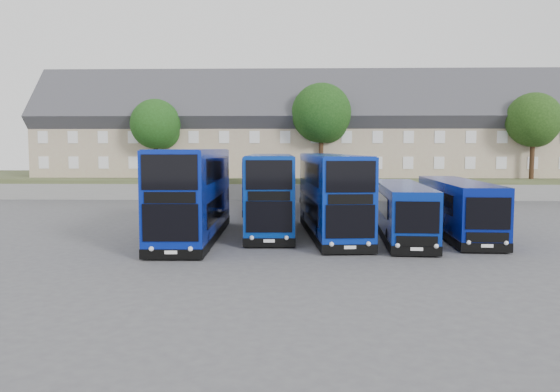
{
  "coord_description": "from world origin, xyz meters",
  "views": [
    {
      "loc": [
        -0.49,
        -27.56,
        4.9
      ],
      "look_at": [
        -1.36,
        3.31,
        2.2
      ],
      "focal_mm": 35.0,
      "sensor_mm": 36.0,
      "label": 1
    }
  ],
  "objects_px": {
    "tree_mid": "(323,115)",
    "tree_east": "(535,122)",
    "dd_front_left": "(193,195)",
    "coach_east_a": "(402,212)",
    "dd_front_mid": "(270,194)",
    "tree_west": "(157,126)"
  },
  "relations": [
    {
      "from": "tree_mid",
      "to": "tree_east",
      "type": "height_order",
      "value": "tree_mid"
    },
    {
      "from": "dd_front_left",
      "to": "coach_east_a",
      "type": "bearing_deg",
      "value": 0.78
    },
    {
      "from": "dd_front_mid",
      "to": "tree_mid",
      "type": "relative_size",
      "value": 1.24
    },
    {
      "from": "tree_mid",
      "to": "tree_east",
      "type": "bearing_deg",
      "value": -1.43
    },
    {
      "from": "dd_front_left",
      "to": "dd_front_mid",
      "type": "relative_size",
      "value": 1.07
    },
    {
      "from": "dd_front_left",
      "to": "tree_mid",
      "type": "xyz_separation_m",
      "value": [
        8.18,
        23.92,
        5.7
      ]
    },
    {
      "from": "dd_front_mid",
      "to": "tree_west",
      "type": "distance_m",
      "value": 24.42
    },
    {
      "from": "tree_west",
      "to": "dd_front_mid",
      "type": "bearing_deg",
      "value": -60.2
    },
    {
      "from": "tree_west",
      "to": "coach_east_a",
      "type": "bearing_deg",
      "value": -50.21
    },
    {
      "from": "tree_east",
      "to": "dd_front_left",
      "type": "bearing_deg",
      "value": -140.28
    },
    {
      "from": "coach_east_a",
      "to": "tree_east",
      "type": "distance_m",
      "value": 29.12
    },
    {
      "from": "dd_front_mid",
      "to": "coach_east_a",
      "type": "bearing_deg",
      "value": -19.05
    },
    {
      "from": "coach_east_a",
      "to": "dd_front_left",
      "type": "bearing_deg",
      "value": -174.17
    },
    {
      "from": "dd_front_left",
      "to": "tree_west",
      "type": "bearing_deg",
      "value": 107.14
    },
    {
      "from": "dd_front_left",
      "to": "tree_mid",
      "type": "distance_m",
      "value": 25.91
    },
    {
      "from": "tree_mid",
      "to": "dd_front_left",
      "type": "bearing_deg",
      "value": -108.89
    },
    {
      "from": "tree_west",
      "to": "tree_mid",
      "type": "height_order",
      "value": "tree_mid"
    },
    {
      "from": "tree_west",
      "to": "tree_mid",
      "type": "relative_size",
      "value": 0.83
    },
    {
      "from": "tree_east",
      "to": "tree_west",
      "type": "bearing_deg",
      "value": -180.0
    },
    {
      "from": "tree_west",
      "to": "tree_east",
      "type": "xyz_separation_m",
      "value": [
        36.0,
        0.0,
        0.34
      ]
    },
    {
      "from": "dd_front_mid",
      "to": "coach_east_a",
      "type": "xyz_separation_m",
      "value": [
        7.27,
        -2.24,
        -0.76
      ]
    },
    {
      "from": "dd_front_left",
      "to": "tree_east",
      "type": "height_order",
      "value": "tree_east"
    }
  ]
}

